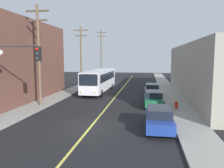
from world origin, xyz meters
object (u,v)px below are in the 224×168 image
parked_car_white (152,90)px  utility_pole_mid (81,54)px  parked_car_blue (159,118)px  parked_car_green (153,99)px  traffic_signal_left_corner (13,68)px  utility_pole_far (101,52)px  fire_hydrant (176,104)px  utility_pole_near (39,51)px  city_bus (100,80)px

parked_car_white → utility_pole_mid: (-11.74, 6.98, 4.83)m
parked_car_blue → parked_car_green: bearing=91.4°
parked_car_green → utility_pole_mid: 18.48m
traffic_signal_left_corner → utility_pole_far: bearing=93.1°
utility_pole_mid → fire_hydrant: utility_pole_mid is taller
parked_car_green → fire_hydrant: size_ratio=5.30×
utility_pole_far → fire_hydrant: 37.49m
utility_pole_mid → utility_pole_near: bearing=-89.2°
parked_car_green → utility_pole_near: utility_pole_near is taller
city_bus → fire_hydrant: city_bus is taller
fire_hydrant → parked_car_white: bearing=105.7°
utility_pole_mid → utility_pole_far: (-0.57, 19.35, 0.91)m
city_bus → fire_hydrant: bearing=-46.1°
parked_car_white → traffic_signal_left_corner: size_ratio=0.74×
utility_pole_mid → city_bus: bearing=-47.7°
parked_car_blue → utility_pole_far: bearing=107.3°
parked_car_green → parked_car_blue: bearing=-88.6°
parked_car_blue → parked_car_green: 7.52m
utility_pole_far → fire_hydrant: utility_pole_far is taller
utility_pole_far → parked_car_green: bearing=-69.4°
parked_car_green → utility_pole_mid: bearing=131.2°
parked_car_blue → parked_car_white: 13.95m
parked_car_white → utility_pole_near: bearing=-144.6°
city_bus → parked_car_blue: city_bus is taller
fire_hydrant → parked_car_blue: bearing=-107.5°
traffic_signal_left_corner → city_bus: bearing=81.7°
parked_car_blue → utility_pole_mid: size_ratio=0.44×
parked_car_white → fire_hydrant: parked_car_white is taller
city_bus → utility_pole_near: size_ratio=1.21×
utility_pole_mid → traffic_signal_left_corner: bearing=-85.7°
city_bus → parked_car_white: (7.59, -2.42, -0.98)m
parked_car_green → utility_pole_mid: (-11.75, 13.42, 4.83)m
parked_car_blue → utility_pole_near: 13.95m
utility_pole_mid → traffic_signal_left_corner: (1.65, -21.88, -1.37)m
parked_car_green → city_bus: bearing=130.6°
parked_car_blue → parked_car_white: (-0.20, 13.95, 0.00)m
utility_pole_near → traffic_signal_left_corner: utility_pole_near is taller
fire_hydrant → utility_pole_near: bearing=-178.0°
city_bus → parked_car_blue: bearing=-64.6°
utility_pole_near → utility_pole_mid: utility_pole_near is taller
utility_pole_near → traffic_signal_left_corner: (1.44, -6.71, -1.39)m
parked_car_green → parked_car_white: (-0.01, 6.44, 0.00)m
parked_car_white → traffic_signal_left_corner: traffic_signal_left_corner is taller
parked_car_white → fire_hydrant: (2.16, -7.72, -0.26)m
city_bus → traffic_signal_left_corner: (-2.51, -17.31, 2.49)m
fire_hydrant → utility_pole_far: bearing=113.0°
parked_car_white → traffic_signal_left_corner: (-10.10, -14.89, 3.46)m
parked_car_blue → parked_car_green: (-0.19, 7.51, 0.00)m
utility_pole_near → utility_pole_far: utility_pole_far is taller
parked_car_blue → parked_car_white: size_ratio=1.00×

